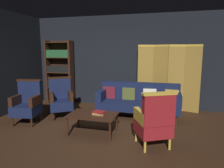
{
  "coord_description": "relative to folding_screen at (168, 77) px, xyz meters",
  "views": [
    {
      "loc": [
        1.22,
        -3.73,
        1.72
      ],
      "look_at": [
        0.0,
        0.8,
        0.95
      ],
      "focal_mm": 32.33,
      "sensor_mm": 36.0,
      "label": 1
    }
  ],
  "objects": [
    {
      "name": "book_red_leather",
      "position": [
        -1.37,
        -2.13,
        -0.52
      ],
      "size": [
        0.28,
        0.23,
        0.03
      ],
      "primitive_type": "cube",
      "rotation": [
        0.0,
        0.0,
        -0.29
      ],
      "color": "maroon",
      "rests_on": "book_tan_leather"
    },
    {
      "name": "coffee_table",
      "position": [
        -1.49,
        -2.17,
        -0.61
      ],
      "size": [
        1.0,
        0.64,
        0.42
      ],
      "color": "black",
      "rests_on": "ground_plane"
    },
    {
      "name": "ground_plane",
      "position": [
        -1.28,
        -2.23,
        -0.99
      ],
      "size": [
        10.0,
        10.0,
        0.0
      ],
      "primitive_type": "plane",
      "color": "#331E11"
    },
    {
      "name": "back_wall",
      "position": [
        -1.28,
        0.22,
        0.41
      ],
      "size": [
        7.2,
        0.1,
        2.8
      ],
      "primitive_type": "cube",
      "color": "black",
      "rests_on": "ground_plane"
    },
    {
      "name": "book_tan_leather",
      "position": [
        -1.37,
        -2.13,
        -0.55
      ],
      "size": [
        0.25,
        0.2,
        0.03
      ],
      "primitive_type": "cube",
      "rotation": [
        0.0,
        0.0,
        -0.07
      ],
      "color": "#9E7A47",
      "rests_on": "coffee_table"
    },
    {
      "name": "folding_screen",
      "position": [
        0.0,
        0.0,
        0.0
      ],
      "size": [
        1.75,
        0.2,
        1.9
      ],
      "color": "olive",
      "rests_on": "ground_plane"
    },
    {
      "name": "velvet_couch",
      "position": [
        -0.73,
        -0.77,
        -0.53
      ],
      "size": [
        2.12,
        0.78,
        0.88
      ],
      "color": "black",
      "rests_on": "ground_plane"
    },
    {
      "name": "bookshelf",
      "position": [
        -3.43,
        -0.03,
        0.1
      ],
      "size": [
        0.9,
        0.32,
        2.05
      ],
      "color": "black",
      "rests_on": "ground_plane"
    },
    {
      "name": "armchair_wing_left",
      "position": [
        -2.7,
        -1.33,
        -0.5
      ],
      "size": [
        0.8,
        0.8,
        1.04
      ],
      "color": "black",
      "rests_on": "ground_plane"
    },
    {
      "name": "armchair_gilt_accent",
      "position": [
        -0.22,
        -2.45,
        -0.5
      ],
      "size": [
        0.78,
        0.78,
        1.04
      ],
      "color": "gold",
      "rests_on": "ground_plane"
    },
    {
      "name": "armchair_wing_right",
      "position": [
        -3.24,
        -1.95,
        -0.5
      ],
      "size": [
        0.67,
        0.66,
        1.04
      ],
      "color": "black",
      "rests_on": "ground_plane"
    }
  ]
}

